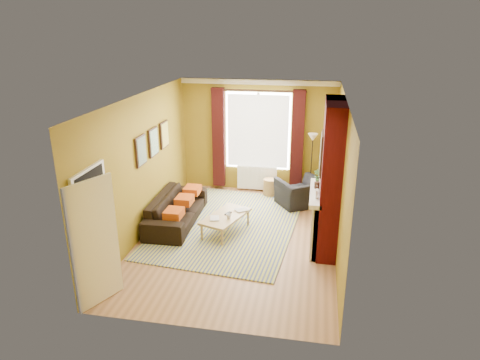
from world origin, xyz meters
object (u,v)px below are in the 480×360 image
at_px(armchair, 300,193).
at_px(floor_lamp, 312,148).
at_px(wicker_stool, 270,187).
at_px(coffee_table, 226,217).
at_px(sofa, 177,209).

distance_m(armchair, floor_lamp, 1.11).
bearing_deg(wicker_stool, floor_lamp, 0.00).
relative_size(coffee_table, wicker_stool, 3.04).
relative_size(armchair, floor_lamp, 0.61).
height_order(sofa, coffee_table, sofa).
height_order(coffee_table, floor_lamp, floor_lamp).
xyz_separation_m(wicker_stool, floor_lamp, (0.98, 0.00, 1.07)).
xyz_separation_m(sofa, wicker_stool, (1.79, 1.92, -0.10)).
height_order(armchair, coffee_table, armchair).
distance_m(wicker_stool, floor_lamp, 1.45).
height_order(armchair, wicker_stool, armchair).
height_order(sofa, armchair, armchair).
xyz_separation_m(armchair, floor_lamp, (0.21, 0.51, 0.96)).
height_order(sofa, floor_lamp, floor_lamp).
bearing_deg(coffee_table, sofa, -174.62).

